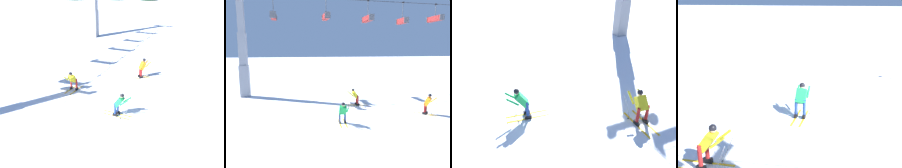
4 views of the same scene
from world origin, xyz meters
TOP-DOWN VIEW (x-y plane):
  - ground_plane at (0.00, 0.00)m, footprint 260.00×260.00m
  - skier_carving_main at (1.07, -0.91)m, footprint 0.74×1.82m
  - lift_tower_far at (17.96, 8.95)m, footprint 0.82×2.50m
  - skier_distant_uphill at (3.17, 3.36)m, footprint 1.74×0.72m
  - skier_distant_downhill at (7.39, -0.28)m, footprint 1.40×1.55m

SIDE VIEW (x-z plane):
  - ground_plane at x=0.00m, z-range 0.00..0.00m
  - skier_distant_uphill at x=3.17m, z-range 0.03..1.57m
  - skier_carving_main at x=1.07m, z-range 0.03..1.59m
  - skier_distant_downhill at x=7.39m, z-range 0.05..1.69m
  - lift_tower_far at x=17.96m, z-range -0.86..8.92m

